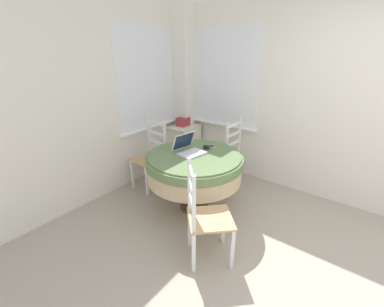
# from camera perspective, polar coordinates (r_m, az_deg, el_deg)

# --- Properties ---
(corner_room_shell) EXTENTS (4.07, 4.95, 2.55)m
(corner_room_shell) POSITION_cam_1_polar(r_m,az_deg,el_deg) (3.29, 5.20, 11.14)
(corner_room_shell) COLOR white
(corner_room_shell) RESTS_ON ground_plane
(round_dining_table) EXTENTS (1.17, 1.17, 0.74)m
(round_dining_table) POSITION_cam_1_polar(r_m,az_deg,el_deg) (3.11, 0.52, -2.69)
(round_dining_table) COLOR #4C3D2D
(round_dining_table) RESTS_ON ground_plane
(laptop) EXTENTS (0.36, 0.36, 0.23)m
(laptop) POSITION_cam_1_polar(r_m,az_deg,el_deg) (3.09, -0.70, 1.01)
(laptop) COLOR silver
(laptop) RESTS_ON round_dining_table
(computer_mouse) EXTENTS (0.06, 0.10, 0.05)m
(computer_mouse) POSITION_cam_1_polar(r_m,az_deg,el_deg) (3.22, 3.27, 1.47)
(computer_mouse) COLOR black
(computer_mouse) RESTS_ON round_dining_table
(cell_phone) EXTENTS (0.08, 0.12, 0.01)m
(cell_phone) POSITION_cam_1_polar(r_m,az_deg,el_deg) (3.30, 4.32, 1.60)
(cell_phone) COLOR #B2B7BC
(cell_phone) RESTS_ON round_dining_table
(dining_chair_near_back_window) EXTENTS (0.44, 0.43, 1.00)m
(dining_chair_near_back_window) POSITION_cam_1_polar(r_m,az_deg,el_deg) (3.74, -9.10, -0.72)
(dining_chair_near_back_window) COLOR tan
(dining_chair_near_back_window) RESTS_ON ground_plane
(dining_chair_near_right_window) EXTENTS (0.42, 0.43, 1.00)m
(dining_chair_near_right_window) POSITION_cam_1_polar(r_m,az_deg,el_deg) (3.84, 7.26, 0.04)
(dining_chair_near_right_window) COLOR tan
(dining_chair_near_right_window) RESTS_ON ground_plane
(dining_chair_camera_near) EXTENTS (0.57, 0.57, 1.00)m
(dining_chair_camera_near) POSITION_cam_1_polar(r_m,az_deg,el_deg) (2.46, 2.98, -13.94)
(dining_chair_camera_near) COLOR tan
(dining_chair_camera_near) RESTS_ON ground_plane
(corner_cabinet) EXTENTS (0.50, 0.42, 0.70)m
(corner_cabinet) POSITION_cam_1_polar(r_m,az_deg,el_deg) (4.46, -1.75, 1.90)
(corner_cabinet) COLOR silver
(corner_cabinet) RESTS_ON ground_plane
(storage_box) EXTENTS (0.19, 0.16, 0.14)m
(storage_box) POSITION_cam_1_polar(r_m,az_deg,el_deg) (4.33, -2.00, 7.10)
(storage_box) COLOR #9E3338
(storage_box) RESTS_ON corner_cabinet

